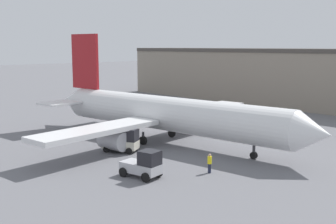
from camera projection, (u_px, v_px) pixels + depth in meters
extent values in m
plane|color=slate|center=(168.00, 143.00, 46.86)|extent=(400.00, 400.00, 0.00)
cube|color=gray|center=(301.00, 80.00, 74.63)|extent=(77.36, 11.91, 9.47)
cube|color=#47423D|center=(303.00, 51.00, 73.84)|extent=(77.36, 12.14, 0.70)
cylinder|color=silver|center=(168.00, 114.00, 46.35)|extent=(29.89, 7.14, 3.76)
cone|color=silver|center=(314.00, 133.00, 35.96)|extent=(3.42, 4.01, 3.69)
cone|color=silver|center=(73.00, 101.00, 57.10)|extent=(4.52, 4.03, 3.58)
cube|color=silver|center=(204.00, 109.00, 54.12)|extent=(5.20, 14.34, 0.50)
cube|color=silver|center=(97.00, 130.00, 40.68)|extent=(5.20, 14.34, 0.50)
cylinder|color=#B7B7BC|center=(194.00, 122.00, 52.74)|extent=(3.19, 2.29, 1.96)
cylinder|color=#B7B7BC|center=(114.00, 140.00, 42.48)|extent=(3.19, 2.29, 1.96)
cube|color=maroon|center=(85.00, 61.00, 54.47)|extent=(4.92, 0.92, 7.02)
cube|color=silver|center=(110.00, 97.00, 58.38)|extent=(3.88, 4.88, 0.24)
cube|color=silver|center=(60.00, 103.00, 52.12)|extent=(3.88, 4.88, 0.24)
cylinder|color=#38383D|center=(254.00, 152.00, 39.96)|extent=(0.28, 0.28, 1.38)
cylinder|color=black|center=(254.00, 155.00, 40.01)|extent=(0.74, 0.43, 0.70)
cylinder|color=#38383D|center=(143.00, 138.00, 45.85)|extent=(0.28, 0.28, 1.38)
cylinder|color=black|center=(143.00, 140.00, 45.88)|extent=(0.93, 0.45, 0.90)
cylinder|color=#38383D|center=(172.00, 131.00, 49.54)|extent=(0.28, 0.28, 1.38)
cylinder|color=black|center=(172.00, 133.00, 49.58)|extent=(0.93, 0.45, 0.90)
cylinder|color=#1E2338|center=(209.00, 168.00, 35.60)|extent=(0.27, 0.27, 0.80)
cylinder|color=yellow|center=(210.00, 160.00, 35.49)|extent=(0.37, 0.37, 0.64)
sphere|color=tan|center=(210.00, 155.00, 35.42)|extent=(0.23, 0.23, 0.23)
cube|color=#B2B2B7|center=(141.00, 168.00, 34.46)|extent=(3.63, 2.19, 0.81)
cube|color=black|center=(150.00, 158.00, 33.76)|extent=(1.73, 1.68, 1.15)
cylinder|color=black|center=(146.00, 177.00, 33.20)|extent=(0.82, 0.42, 0.78)
cylinder|color=black|center=(158.00, 173.00, 34.47)|extent=(0.82, 0.42, 0.78)
cylinder|color=black|center=(123.00, 172.00, 34.57)|extent=(0.82, 0.42, 0.78)
cylinder|color=black|center=(136.00, 168.00, 35.85)|extent=(0.82, 0.42, 0.78)
cube|color=beige|center=(121.00, 144.00, 42.82)|extent=(3.84, 3.09, 0.86)
cube|color=black|center=(130.00, 135.00, 42.36)|extent=(2.04, 1.99, 1.22)
cube|color=#333333|center=(115.00, 134.00, 42.85)|extent=(2.45, 2.03, 0.83)
cylinder|color=black|center=(129.00, 151.00, 41.78)|extent=(0.70, 0.56, 0.65)
cylinder|color=black|center=(135.00, 147.00, 43.26)|extent=(0.70, 0.56, 0.65)
cylinder|color=black|center=(107.00, 149.00, 42.51)|extent=(0.70, 0.56, 0.65)
cylinder|color=black|center=(113.00, 146.00, 43.99)|extent=(0.70, 0.56, 0.65)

